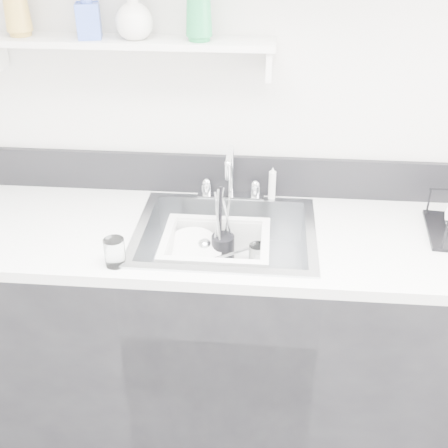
# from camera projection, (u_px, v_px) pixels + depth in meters

# --- Properties ---
(room_shell) EXTENTS (3.50, 3.00, 2.60)m
(room_shell) POSITION_uv_depth(u_px,v_px,m) (184.00, 86.00, 0.91)
(room_shell) COLOR silver
(room_shell) RESTS_ON ground
(counter_run) EXTENTS (3.20, 0.62, 0.92)m
(counter_run) POSITION_uv_depth(u_px,v_px,m) (225.00, 330.00, 2.23)
(counter_run) COLOR black
(counter_run) RESTS_ON ground
(backsplash) EXTENTS (3.20, 0.02, 0.16)m
(backsplash) POSITION_uv_depth(u_px,v_px,m) (232.00, 175.00, 2.21)
(backsplash) COLOR black
(backsplash) RESTS_ON counter_run
(sink) EXTENTS (0.64, 0.52, 0.20)m
(sink) POSITION_uv_depth(u_px,v_px,m) (225.00, 253.00, 2.04)
(sink) COLOR silver
(sink) RESTS_ON counter_run
(faucet) EXTENTS (0.26, 0.18, 0.23)m
(faucet) POSITION_uv_depth(u_px,v_px,m) (231.00, 185.00, 2.17)
(faucet) COLOR silver
(faucet) RESTS_ON counter_run
(side_sprayer) EXTENTS (0.03, 0.03, 0.14)m
(side_sprayer) POSITION_uv_depth(u_px,v_px,m) (272.00, 184.00, 2.16)
(side_sprayer) COLOR silver
(side_sprayer) RESTS_ON counter_run
(wall_shelf) EXTENTS (1.00, 0.16, 0.12)m
(wall_shelf) POSITION_uv_depth(u_px,v_px,m) (129.00, 44.00, 1.91)
(wall_shelf) COLOR silver
(wall_shelf) RESTS_ON room_shell
(wash_tub) EXTENTS (0.38, 0.31, 0.15)m
(wash_tub) POSITION_uv_depth(u_px,v_px,m) (216.00, 255.00, 2.03)
(wash_tub) COLOR silver
(wash_tub) RESTS_ON sink
(plate_stack) EXTENTS (0.27, 0.26, 0.10)m
(plate_stack) POSITION_uv_depth(u_px,v_px,m) (195.00, 258.00, 2.07)
(plate_stack) COLOR white
(plate_stack) RESTS_ON wash_tub
(utensil_cup) EXTENTS (0.08, 0.08, 0.28)m
(utensil_cup) POSITION_uv_depth(u_px,v_px,m) (223.00, 247.00, 2.08)
(utensil_cup) COLOR black
(utensil_cup) RESTS_ON wash_tub
(ladle) EXTENTS (0.26, 0.24, 0.07)m
(ladle) POSITION_uv_depth(u_px,v_px,m) (217.00, 258.00, 2.05)
(ladle) COLOR silver
(ladle) RESTS_ON wash_tub
(tumbler_in_tub) EXTENTS (0.07, 0.07, 0.09)m
(tumbler_in_tub) POSITION_uv_depth(u_px,v_px,m) (257.00, 256.00, 2.05)
(tumbler_in_tub) COLOR white
(tumbler_in_tub) RESTS_ON wash_tub
(tumbler_counter) EXTENTS (0.08, 0.08, 0.09)m
(tumbler_counter) POSITION_uv_depth(u_px,v_px,m) (115.00, 252.00, 1.79)
(tumbler_counter) COLOR white
(tumbler_counter) RESTS_ON counter_run
(bowl_small) EXTENTS (0.13, 0.13, 0.03)m
(bowl_small) POSITION_uv_depth(u_px,v_px,m) (248.00, 278.00, 1.98)
(bowl_small) COLOR white
(bowl_small) RESTS_ON wash_tub
(soap_bottle_a) EXTENTS (0.09, 0.09, 0.23)m
(soap_bottle_a) POSITION_uv_depth(u_px,v_px,m) (15.00, 0.00, 1.88)
(soap_bottle_a) COLOR gold
(soap_bottle_a) RESTS_ON wall_shelf
(soap_bottle_b) EXTENTS (0.09, 0.09, 0.17)m
(soap_bottle_b) POSITION_uv_depth(u_px,v_px,m) (88.00, 12.00, 1.86)
(soap_bottle_b) COLOR #425EC2
(soap_bottle_b) RESTS_ON wall_shelf
(soap_bottle_c) EXTENTS (0.16, 0.16, 0.16)m
(soap_bottle_c) POSITION_uv_depth(u_px,v_px,m) (134.00, 14.00, 1.85)
(soap_bottle_c) COLOR silver
(soap_bottle_c) RESTS_ON wall_shelf
(soap_bottle_d) EXTENTS (0.10, 0.10, 0.23)m
(soap_bottle_d) POSITION_uv_depth(u_px,v_px,m) (199.00, 4.00, 1.81)
(soap_bottle_d) COLOR #1F8F4A
(soap_bottle_d) RESTS_ON wall_shelf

